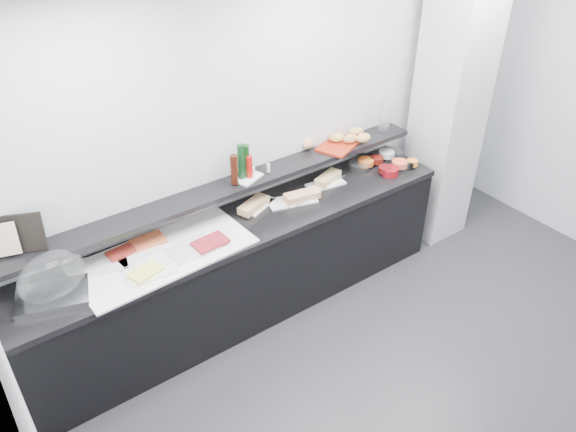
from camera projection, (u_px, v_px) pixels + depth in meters
ground at (458, 404)px, 4.00m from camera, size 5.00×5.00×0.00m
back_wall at (293, 132)px, 4.58m from camera, size 5.00×0.02×2.70m
ceiling at (561, 14)px, 2.48m from camera, size 5.00×5.00×0.00m
column at (450, 104)px, 5.07m from camera, size 0.50×0.50×2.70m
buffet_cabinet at (245, 271)px, 4.56m from camera, size 3.60×0.60×0.85m
counter_top at (243, 225)px, 4.31m from camera, size 3.62×0.62×0.05m
wall_shelf at (229, 187)px, 4.28m from camera, size 3.60×0.25×0.04m
cloche_base at (53, 296)px, 3.58m from camera, size 0.51×0.42×0.04m
cloche_dome at (52, 277)px, 3.57m from camera, size 0.49×0.37×0.34m
linen_runner at (164, 254)px, 3.96m from camera, size 1.27×0.65×0.01m
platter_meat_a at (103, 265)px, 3.84m from camera, size 0.38×0.30×0.01m
food_meat_a at (121, 252)px, 3.92m from camera, size 0.20×0.14×0.02m
platter_salmon at (137, 252)px, 3.96m from camera, size 0.34×0.25×0.01m
food_salmon at (148, 241)px, 4.03m from camera, size 0.23×0.15×0.02m
platter_cheese at (150, 271)px, 3.78m from camera, size 0.34×0.24×0.01m
food_cheese at (146, 272)px, 3.75m from camera, size 0.24×0.19×0.02m
platter_meat_b at (192, 248)px, 3.99m from camera, size 0.35×0.24×0.01m
food_meat_b at (210, 242)px, 4.02m from camera, size 0.26×0.17×0.02m
sandwich_plate_left at (259, 205)px, 4.48m from camera, size 0.33×0.24×0.01m
sandwich_food_left at (254, 205)px, 4.42m from camera, size 0.31×0.20×0.06m
tongs_left at (249, 212)px, 4.38m from camera, size 0.16×0.04×0.01m
sandwich_plate_mid at (292, 201)px, 4.54m from camera, size 0.42×0.27×0.01m
sandwich_food_mid at (302, 196)px, 4.53m from camera, size 0.30×0.16×0.06m
tongs_mid at (304, 203)px, 4.50m from camera, size 0.16×0.02×0.01m
sandwich_plate_right at (326, 184)px, 4.76m from camera, size 0.35×0.19×0.01m
sandwich_food_right at (328, 178)px, 4.77m from camera, size 0.29×0.18×0.06m
tongs_right at (338, 179)px, 4.81m from camera, size 0.16×0.03×0.01m
bowl_glass_fruit at (359, 166)px, 4.96m from camera, size 0.19×0.19×0.07m
fill_glass_fruit at (366, 162)px, 5.00m from camera, size 0.15×0.15×0.05m
bowl_black_jam at (365, 160)px, 5.06m from camera, size 0.19×0.19×0.07m
fill_black_jam at (377, 160)px, 5.03m from camera, size 0.15×0.15×0.05m
bowl_glass_cream at (392, 154)px, 5.16m from camera, size 0.25×0.25×0.07m
fill_glass_cream at (387, 154)px, 5.13m from camera, size 0.15×0.15×0.05m
bowl_red_jam at (390, 172)px, 4.88m from camera, size 0.16×0.16×0.07m
fill_red_jam at (385, 169)px, 4.89m from camera, size 0.15×0.15×0.05m
bowl_glass_salmon at (402, 165)px, 4.98m from camera, size 0.15×0.15×0.07m
fill_glass_salmon at (400, 164)px, 4.97m from camera, size 0.15×0.15×0.05m
bowl_black_fruit at (408, 164)px, 5.00m from camera, size 0.13×0.13×0.07m
fill_black_fruit at (412, 163)px, 4.99m from camera, size 0.12×0.12×0.05m
framed_print at (24, 233)px, 3.53m from camera, size 0.25×0.17×0.26m
print_art at (2, 240)px, 3.47m from camera, size 0.19×0.10×0.22m
condiment_tray at (248, 178)px, 4.35m from camera, size 0.26×0.21×0.01m
bottle_green_a at (246, 161)px, 4.30m from camera, size 0.06×0.06×0.26m
bottle_brown at (234, 170)px, 4.20m from camera, size 0.07×0.07×0.24m
bottle_green_b at (241, 162)px, 4.27m from camera, size 0.06×0.06×0.28m
bottle_hot at (250, 167)px, 4.30m from camera, size 0.06×0.06×0.18m
shaker_salt at (268, 168)px, 4.40m from camera, size 0.03×0.03×0.07m
shaker_pepper at (253, 171)px, 4.35m from camera, size 0.04×0.04×0.07m
bread_tray at (338, 145)px, 4.80m from camera, size 0.45×0.39×0.02m
bread_roll_nw at (308, 144)px, 4.71m from camera, size 0.14×0.11×0.08m
bread_roll_n at (335, 137)px, 4.82m from camera, size 0.14×0.11×0.08m
bread_roll_ne at (356, 132)px, 4.91m from camera, size 0.16×0.13×0.08m
bread_roll_s at (350, 139)px, 4.79m from camera, size 0.14×0.11×0.08m
bread_roll_se at (364, 138)px, 4.81m from camera, size 0.14×0.10×0.08m
bread_roll_mide at (338, 138)px, 4.81m from camera, size 0.14×0.11×0.08m
carafe at (384, 116)px, 4.96m from camera, size 0.13×0.13×0.30m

